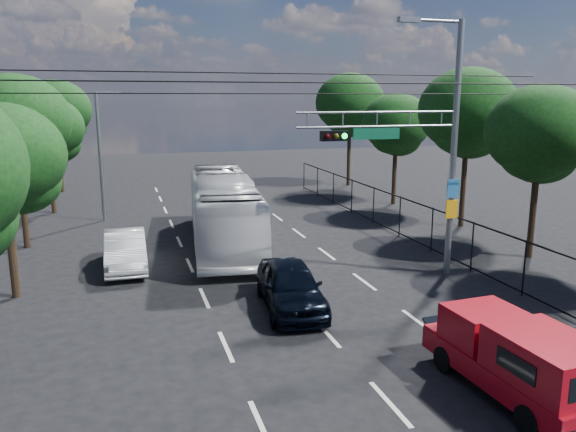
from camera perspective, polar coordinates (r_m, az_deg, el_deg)
name	(u,v)px	position (r m, az deg, el deg)	size (l,w,h in m)	color
ground	(390,404)	(13.54, 10.31, -18.25)	(120.00, 120.00, 0.00)	black
lane_markings	(250,247)	(25.86, -3.88, -3.20)	(6.12, 38.00, 0.01)	beige
signal_mast	(426,140)	(21.33, 13.81, 7.54)	(6.43, 0.39, 9.50)	slate
streetlight_left	(103,150)	(32.47, -18.28, 6.40)	(2.09, 0.22, 7.08)	slate
utility_wires	(281,83)	(19.95, -0.75, 13.31)	(22.00, 5.04, 0.74)	black
fence_right	(419,223)	(26.68, 13.12, -0.74)	(0.06, 34.03, 2.00)	black
tree_right_b	(540,139)	(25.65, 24.19, 7.12)	(4.50, 4.50, 7.31)	black
tree_right_c	(468,118)	(30.74, 17.80, 9.50)	(5.10, 5.10, 8.29)	black
tree_right_d	(396,128)	(36.58, 10.94, 8.79)	(4.32, 4.32, 7.02)	black
tree_right_e	(350,108)	(43.86, 6.32, 10.85)	(5.28, 5.28, 8.58)	black
tree_left_b	(4,165)	(20.80, -26.92, 4.65)	(4.08, 4.08, 6.63)	black
tree_left_c	(16,129)	(27.72, -25.88, 7.97)	(4.80, 4.80, 7.80)	black
tree_left_d	(48,133)	(35.63, -23.21, 7.74)	(4.20, 4.20, 6.83)	black
tree_left_e	(56,115)	(43.57, -22.47, 9.48)	(4.92, 4.92, 7.99)	black
red_pickup	(516,357)	(14.20, 22.14, -13.09)	(2.01, 4.97, 1.82)	black
navy_hatchback	(291,286)	(18.32, 0.27, -7.12)	(1.83, 4.55, 1.55)	black
white_bus	(223,210)	(26.13, -6.60, 0.58)	(2.74, 11.72, 3.27)	silver
white_van	(125,250)	(23.50, -16.19, -3.36)	(1.57, 4.50, 1.48)	silver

